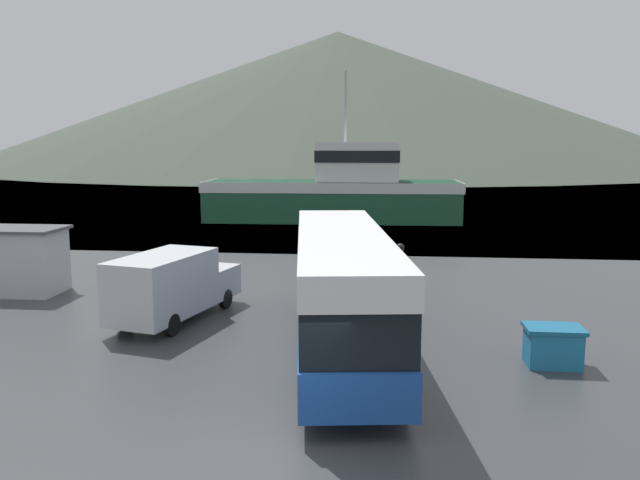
# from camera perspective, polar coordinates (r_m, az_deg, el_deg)

# --- Properties ---
(ground_plane) EXTENTS (400.00, 400.00, 0.00)m
(ground_plane) POSITION_cam_1_polar(r_m,az_deg,el_deg) (12.75, -3.23, -18.76)
(ground_plane) COLOR #383A3D
(water_surface) EXTENTS (240.00, 240.00, 0.00)m
(water_surface) POSITION_cam_1_polar(r_m,az_deg,el_deg) (152.79, 5.23, 6.59)
(water_surface) COLOR slate
(water_surface) RESTS_ON ground
(hill_backdrop) EXTENTS (195.76, 195.76, 36.79)m
(hill_backdrop) POSITION_cam_1_polar(r_m,az_deg,el_deg) (181.49, 1.60, 12.78)
(hill_backdrop) COLOR #424C42
(hill_backdrop) RESTS_ON ground
(tour_bus) EXTENTS (3.93, 11.89, 3.43)m
(tour_bus) POSITION_cam_1_polar(r_m,az_deg,el_deg) (17.77, 1.98, -4.12)
(tour_bus) COLOR #194799
(tour_bus) RESTS_ON ground
(delivery_van) EXTENTS (3.23, 5.92, 2.33)m
(delivery_van) POSITION_cam_1_polar(r_m,az_deg,el_deg) (21.40, -13.34, -4.00)
(delivery_van) COLOR silver
(delivery_van) RESTS_ON ground
(fishing_boat) EXTENTS (19.52, 6.06, 11.26)m
(fishing_boat) POSITION_cam_1_polar(r_m,az_deg,el_deg) (48.05, 1.54, 4.51)
(fishing_boat) COLOR #1E5138
(fishing_boat) RESTS_ON water_surface
(storage_bin) EXTENTS (1.51, 1.05, 1.08)m
(storage_bin) POSITION_cam_1_polar(r_m,az_deg,el_deg) (18.00, 20.52, -9.04)
(storage_bin) COLOR teal
(storage_bin) RESTS_ON ground
(dock_kiosk) EXTENTS (3.44, 2.25, 2.63)m
(dock_kiosk) POSITION_cam_1_polar(r_m,az_deg,el_deg) (27.36, -25.75, -1.68)
(dock_kiosk) COLOR #B2B2B7
(dock_kiosk) RESTS_ON ground
(small_boat) EXTENTS (2.51, 6.76, 0.98)m
(small_boat) POSITION_cam_1_polar(r_m,az_deg,el_deg) (52.97, -0.51, 2.97)
(small_boat) COLOR maroon
(small_boat) RESTS_ON water_surface
(mooring_bollard) EXTENTS (0.42, 0.42, 0.93)m
(mooring_bollard) POSITION_cam_1_polar(r_m,az_deg,el_deg) (31.58, 7.34, -1.08)
(mooring_bollard) COLOR black
(mooring_bollard) RESTS_ON ground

